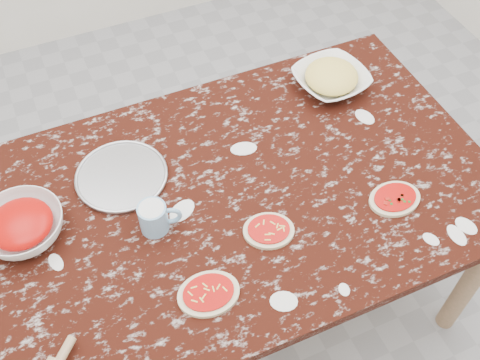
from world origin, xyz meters
name	(u,v)px	position (x,y,z in m)	size (l,w,h in m)	color
ground	(240,299)	(0.00, 0.00, 0.00)	(4.00, 4.00, 0.00)	gray
worktable	(240,205)	(0.00, 0.00, 0.67)	(1.60, 1.00, 0.75)	black
pizza_tray	(122,177)	(-0.32, 0.19, 0.76)	(0.29, 0.29, 0.01)	#B2B2B7
sauce_bowl	(22,227)	(-0.64, 0.10, 0.79)	(0.25, 0.25, 0.08)	white
cheese_bowl	(331,80)	(0.49, 0.30, 0.78)	(0.25, 0.25, 0.06)	white
flour_mug	(155,217)	(-0.28, -0.03, 0.80)	(0.13, 0.08, 0.10)	#7EAFD6
pizza_left	(209,294)	(-0.22, -0.29, 0.76)	(0.18, 0.15, 0.02)	beige
pizza_mid	(269,230)	(0.01, -0.18, 0.76)	(0.18, 0.17, 0.02)	beige
pizza_right	(395,199)	(0.42, -0.23, 0.76)	(0.17, 0.13, 0.02)	beige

